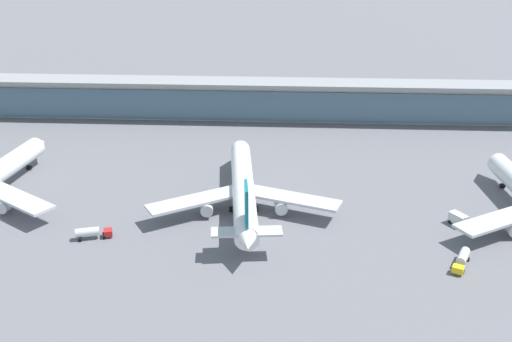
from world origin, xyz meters
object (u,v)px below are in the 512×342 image
object	(u,v)px
service_truck_under_wing_olive	(460,220)
service_truck_by_tail_yellow	(462,259)
airliner_centre_stand	(243,190)
service_truck_at_far_stand_red	(92,232)

from	to	relation	value
service_truck_under_wing_olive	service_truck_by_tail_yellow	size ratio (longest dim) A/B	0.84
airliner_centre_stand	service_truck_by_tail_yellow	distance (m)	56.98
service_truck_by_tail_yellow	service_truck_at_far_stand_red	world-z (taller)	same
service_truck_under_wing_olive	service_truck_at_far_stand_red	xyz separation A→B (m)	(-90.47, -11.07, 0.02)
service_truck_under_wing_olive	service_truck_at_far_stand_red	size ratio (longest dim) A/B	0.83
airliner_centre_stand	service_truck_at_far_stand_red	bearing A→B (deg)	-153.01
airliner_centre_stand	service_truck_by_tail_yellow	bearing A→B (deg)	-26.93
service_truck_under_wing_olive	service_truck_by_tail_yellow	distance (m)	19.31
airliner_centre_stand	service_truck_by_tail_yellow	size ratio (longest dim) A/B	7.55
service_truck_under_wing_olive	service_truck_at_far_stand_red	distance (m)	91.14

